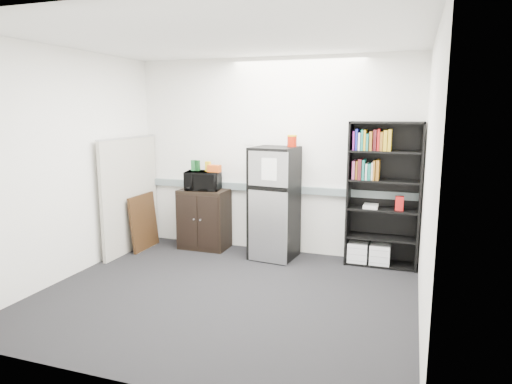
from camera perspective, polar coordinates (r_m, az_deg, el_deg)
floor at (r=5.12m, az=-3.87°, el=-12.69°), size 4.00×4.00×0.00m
wall_back at (r=6.39m, az=2.10°, el=4.47°), size 4.00×0.02×2.70m
wall_right at (r=4.39m, az=20.75°, el=1.15°), size 0.02×3.50×2.70m
wall_left at (r=5.84m, az=-22.48°, el=3.15°), size 0.02×3.50×2.70m
ceiling at (r=4.77m, az=-4.28°, el=18.76°), size 4.00×3.50×0.02m
electrical_raceway at (r=6.43m, az=2.00°, el=0.45°), size 3.92×0.05×0.10m
wall_note at (r=6.48m, az=-0.88°, el=6.33°), size 0.14×0.00×0.10m
bookshelf at (r=6.00m, az=15.46°, el=0.08°), size 0.90×0.34×1.85m
cubicle_partition at (r=6.69m, az=-15.43°, el=-0.28°), size 0.06×1.30×1.62m
cabinet at (r=6.66m, az=-6.50°, el=-3.37°), size 0.69×0.46×0.86m
microwave at (r=6.54m, az=-6.65°, el=1.42°), size 0.54×0.41×0.27m
snack_box_a at (r=6.61m, az=-7.80°, el=3.32°), size 0.08×0.07×0.15m
snack_box_b at (r=6.59m, az=-7.37°, el=3.30°), size 0.08×0.07×0.15m
snack_box_c at (r=6.51m, az=-6.02°, el=3.21°), size 0.08×0.06×0.14m
snack_bag at (r=6.42m, az=-5.23°, el=2.94°), size 0.18×0.11×0.10m
refrigerator at (r=6.14m, az=2.29°, el=-1.40°), size 0.62×0.65×1.51m
coffee_can at (r=6.09m, az=4.53°, el=6.50°), size 0.13×0.13×0.17m
framed_poster at (r=6.79m, az=-13.84°, el=-3.64°), size 0.11×0.62×0.79m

